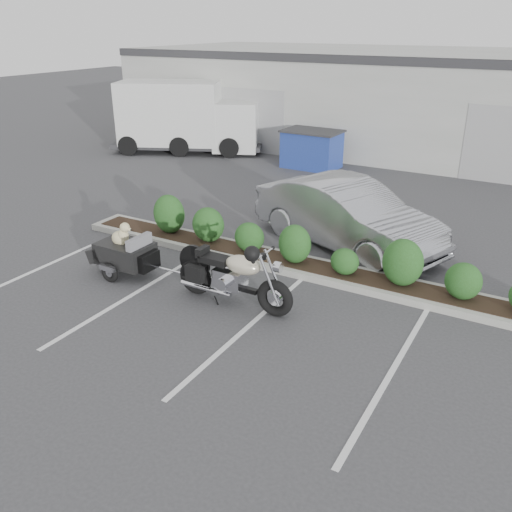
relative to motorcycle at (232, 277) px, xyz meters
The scene contains 8 objects.
ground 0.78m from the motorcycle, behind, with size 90.00×90.00×0.00m, color #38383A.
planter_kerb 2.27m from the motorcycle, 76.82° to the left, with size 12.00×1.00×0.15m, color #9E9E93.
building 17.01m from the motorcycle, 91.68° to the left, with size 26.00×10.00×4.00m, color #9EA099.
motorcycle is the anchor object (origin of this frame).
pet_trailer 2.79m from the motorcycle, behind, with size 2.05×1.14×1.23m.
sedan 4.04m from the motorcycle, 78.29° to the left, with size 1.73×4.96×1.64m, color #ADAEB5.
dumpster 11.23m from the motorcycle, 106.57° to the left, with size 2.18×1.53×1.41m.
delivery_truck 13.95m from the motorcycle, 129.90° to the left, with size 6.55×4.40×2.88m.
Camera 1 is at (5.59, -7.92, 5.15)m, focal length 38.00 mm.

